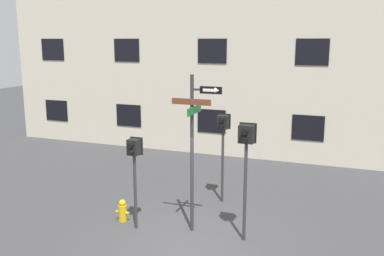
{
  "coord_description": "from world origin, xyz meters",
  "views": [
    {
      "loc": [
        3.52,
        -9.0,
        4.89
      ],
      "look_at": [
        -0.14,
        0.74,
        2.73
      ],
      "focal_mm": 40.0,
      "sensor_mm": 36.0,
      "label": 1
    }
  ],
  "objects_px": {
    "street_sign_pole": "(194,141)",
    "fire_hydrant": "(123,211)",
    "pedestrian_signal_right": "(246,148)",
    "pedestrian_signal_left": "(134,158)",
    "pedestrian_signal_across": "(223,134)"
  },
  "relations": [
    {
      "from": "fire_hydrant",
      "to": "pedestrian_signal_left",
      "type": "bearing_deg",
      "value": -26.36
    },
    {
      "from": "pedestrian_signal_right",
      "to": "fire_hydrant",
      "type": "relative_size",
      "value": 4.78
    },
    {
      "from": "pedestrian_signal_across",
      "to": "fire_hydrant",
      "type": "height_order",
      "value": "pedestrian_signal_across"
    },
    {
      "from": "pedestrian_signal_left",
      "to": "pedestrian_signal_right",
      "type": "relative_size",
      "value": 0.83
    },
    {
      "from": "street_sign_pole",
      "to": "pedestrian_signal_left",
      "type": "distance_m",
      "value": 1.63
    },
    {
      "from": "pedestrian_signal_left",
      "to": "pedestrian_signal_across",
      "type": "bearing_deg",
      "value": 58.98
    },
    {
      "from": "pedestrian_signal_across",
      "to": "street_sign_pole",
      "type": "bearing_deg",
      "value": -92.22
    },
    {
      "from": "street_sign_pole",
      "to": "fire_hydrant",
      "type": "xyz_separation_m",
      "value": [
        -2.05,
        -0.12,
        -2.12
      ]
    },
    {
      "from": "pedestrian_signal_across",
      "to": "fire_hydrant",
      "type": "xyz_separation_m",
      "value": [
        -2.13,
        -2.35,
        -1.84
      ]
    },
    {
      "from": "pedestrian_signal_right",
      "to": "pedestrian_signal_left",
      "type": "bearing_deg",
      "value": -173.42
    },
    {
      "from": "pedestrian_signal_left",
      "to": "fire_hydrant",
      "type": "distance_m",
      "value": 1.73
    },
    {
      "from": "street_sign_pole",
      "to": "fire_hydrant",
      "type": "height_order",
      "value": "street_sign_pole"
    },
    {
      "from": "pedestrian_signal_right",
      "to": "street_sign_pole",
      "type": "bearing_deg",
      "value": 177.01
    },
    {
      "from": "pedestrian_signal_left",
      "to": "street_sign_pole",
      "type": "bearing_deg",
      "value": 14.88
    },
    {
      "from": "street_sign_pole",
      "to": "pedestrian_signal_left",
      "type": "xyz_separation_m",
      "value": [
        -1.49,
        -0.4,
        -0.5
      ]
    }
  ]
}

